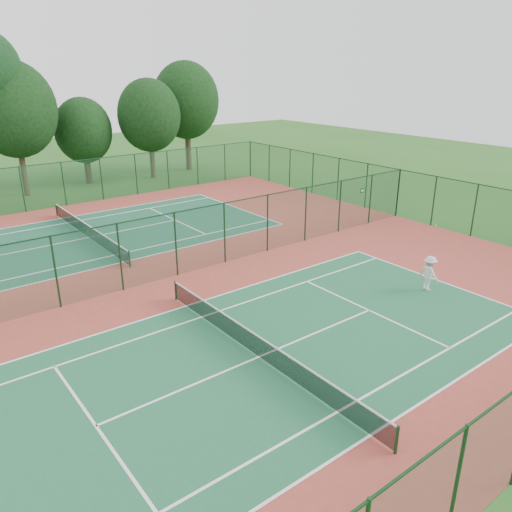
{
  "coord_description": "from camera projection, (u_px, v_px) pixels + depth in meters",
  "views": [
    {
      "loc": [
        -10.14,
        -21.96,
        10.45
      ],
      "look_at": [
        4.04,
        -3.61,
        1.6
      ],
      "focal_mm": 35.0,
      "sensor_mm": 36.0,
      "label": 1
    }
  ],
  "objects": [
    {
      "name": "stray_ball_c",
      "position": [
        155.0,
        288.0,
        24.97
      ],
      "size": [
        0.06,
        0.06,
        0.06
      ],
      "primitive_type": "sphere",
      "color": "yellow",
      "rests_on": "red_pad"
    },
    {
      "name": "tennis_net_near",
      "position": [
        259.0,
        345.0,
        18.91
      ],
      "size": [
        0.1,
        12.9,
        0.97
      ],
      "color": "#14391D",
      "rests_on": "ground"
    },
    {
      "name": "stray_ball_b",
      "position": [
        209.0,
        274.0,
        26.69
      ],
      "size": [
        0.07,
        0.07,
        0.07
      ],
      "primitive_type": "sphere",
      "color": "gold",
      "rests_on": "red_pad"
    },
    {
      "name": "ground",
      "position": [
        152.0,
        282.0,
        25.76
      ],
      "size": [
        120.0,
        120.0,
        0.0
      ],
      "primitive_type": "plane",
      "color": "#26591C",
      "rests_on": "ground"
    },
    {
      "name": "player_near",
      "position": [
        429.0,
        273.0,
        24.55
      ],
      "size": [
        0.81,
        1.22,
        1.77
      ],
      "primitive_type": "imported",
      "rotation": [
        0.0,
        0.0,
        1.43
      ],
      "color": "silver",
      "rests_on": "court_near"
    },
    {
      "name": "court_near",
      "position": [
        259.0,
        357.0,
        19.1
      ],
      "size": [
        23.77,
        10.97,
        0.01
      ],
      "primitive_type": "cube",
      "color": "#1D5D3A",
      "rests_on": "red_pad"
    },
    {
      "name": "red_pad",
      "position": [
        152.0,
        282.0,
        25.75
      ],
      "size": [
        40.0,
        36.0,
        0.01
      ],
      "primitive_type": "cube",
      "color": "#94372D",
      "rests_on": "ground"
    },
    {
      "name": "court_far",
      "position": [
        88.0,
        238.0,
        32.4
      ],
      "size": [
        23.77,
        10.97,
        0.01
      ],
      "primitive_type": "cube",
      "color": "#1B553B",
      "rests_on": "red_pad"
    },
    {
      "name": "stray_ball_a",
      "position": [
        256.0,
        261.0,
        28.5
      ],
      "size": [
        0.07,
        0.07,
        0.07
      ],
      "primitive_type": "sphere",
      "color": "#BADB32",
      "rests_on": "red_pad"
    },
    {
      "name": "fence_north",
      "position": [
        44.0,
        186.0,
        38.44
      ],
      "size": [
        40.0,
        0.09,
        3.5
      ],
      "color": "#1A502E",
      "rests_on": "ground"
    },
    {
      "name": "tennis_net_far",
      "position": [
        87.0,
        230.0,
        32.22
      ],
      "size": [
        0.1,
        12.9,
        0.97
      ],
      "color": "#12321B",
      "rests_on": "ground"
    },
    {
      "name": "evergreen_row",
      "position": [
        31.0,
        193.0,
        43.97
      ],
      "size": [
        39.0,
        5.0,
        12.0
      ],
      "primitive_type": null,
      "color": "black",
      "rests_on": "ground"
    },
    {
      "name": "fence_divider",
      "position": [
        149.0,
        250.0,
        25.13
      ],
      "size": [
        40.0,
        0.09,
        3.5
      ],
      "color": "#164427",
      "rests_on": "ground"
    },
    {
      "name": "fence_south",
      "position": [
        492.0,
        458.0,
        11.82
      ],
      "size": [
        40.0,
        0.09,
        3.5
      ],
      "color": "#17462E",
      "rests_on": "ground"
    },
    {
      "name": "fence_east",
      "position": [
        398.0,
        193.0,
        36.55
      ],
      "size": [
        0.09,
        36.0,
        3.5
      ],
      "rotation": [
        0.0,
        0.0,
        1.57
      ],
      "color": "#1B522E",
      "rests_on": "ground"
    }
  ]
}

